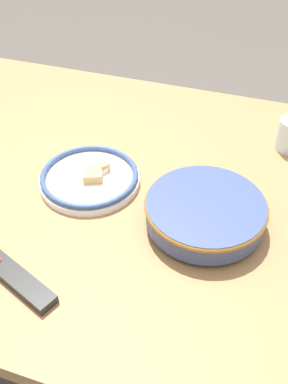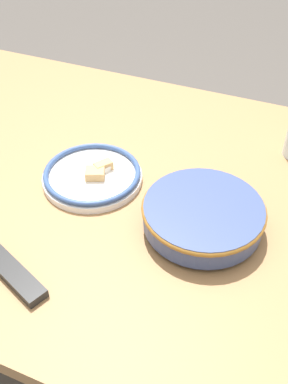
% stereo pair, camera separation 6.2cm
% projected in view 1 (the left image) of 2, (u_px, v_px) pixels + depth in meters
% --- Properties ---
extents(ground_plane, '(8.00, 8.00, 0.00)m').
position_uv_depth(ground_plane, '(120.00, 329.00, 1.65)').
color(ground_plane, '#4C4742').
extents(dining_table, '(1.53, 1.09, 0.72)m').
position_uv_depth(dining_table, '(112.00, 198.00, 1.22)').
color(dining_table, olive).
rests_on(dining_table, ground_plane).
extents(noodle_bowl, '(0.28, 0.28, 0.07)m').
position_uv_depth(noodle_bowl, '(205.00, 212.00, 1.03)').
color(noodle_bowl, '#384775').
rests_on(noodle_bowl, dining_table).
extents(food_plate, '(0.26, 0.26, 0.04)m').
position_uv_depth(food_plate, '(90.00, 178.00, 1.15)').
color(food_plate, white).
rests_on(food_plate, dining_table).
extents(tv_remote, '(0.20, 0.11, 0.02)m').
position_uv_depth(tv_remote, '(19.00, 280.00, 0.92)').
color(tv_remote, black).
rests_on(tv_remote, dining_table).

